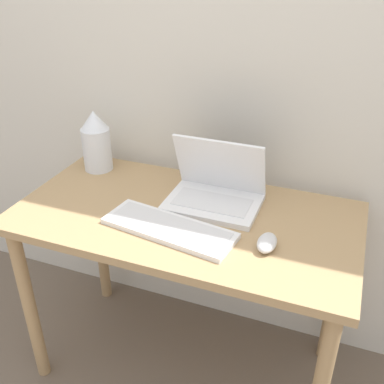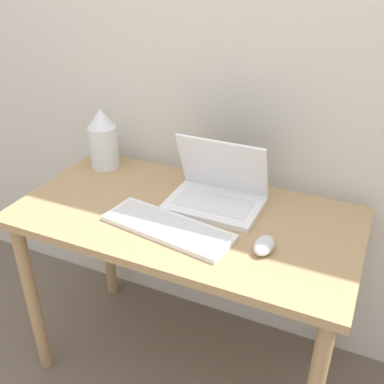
{
  "view_description": "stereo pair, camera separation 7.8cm",
  "coord_description": "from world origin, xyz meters",
  "px_view_note": "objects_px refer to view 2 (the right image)",
  "views": [
    {
      "loc": [
        0.5,
        -0.91,
        1.58
      ],
      "look_at": [
        0.03,
        0.3,
        0.85
      ],
      "focal_mm": 42.0,
      "sensor_mm": 36.0,
      "label": 1
    },
    {
      "loc": [
        0.57,
        -0.88,
        1.58
      ],
      "look_at": [
        0.03,
        0.3,
        0.85
      ],
      "focal_mm": 42.0,
      "sensor_mm": 36.0,
      "label": 2
    }
  ],
  "objects_px": {
    "mouse": "(264,245)",
    "vase": "(103,139)",
    "laptop": "(217,190)",
    "keyboard": "(168,227)"
  },
  "relations": [
    {
      "from": "mouse",
      "to": "vase",
      "type": "bearing_deg",
      "value": 159.1
    },
    {
      "from": "laptop",
      "to": "keyboard",
      "type": "xyz_separation_m",
      "value": [
        -0.08,
        -0.23,
        -0.04
      ]
    },
    {
      "from": "laptop",
      "to": "mouse",
      "type": "relative_size",
      "value": 3.17
    },
    {
      "from": "keyboard",
      "to": "mouse",
      "type": "bearing_deg",
      "value": 3.73
    },
    {
      "from": "laptop",
      "to": "keyboard",
      "type": "bearing_deg",
      "value": -110.01
    },
    {
      "from": "vase",
      "to": "keyboard",
      "type": "bearing_deg",
      "value": -34.77
    },
    {
      "from": "mouse",
      "to": "keyboard",
      "type": "bearing_deg",
      "value": -176.27
    },
    {
      "from": "keyboard",
      "to": "vase",
      "type": "relative_size",
      "value": 1.85
    },
    {
      "from": "vase",
      "to": "laptop",
      "type": "bearing_deg",
      "value": -9.44
    },
    {
      "from": "keyboard",
      "to": "mouse",
      "type": "xyz_separation_m",
      "value": [
        0.32,
        0.02,
        0.01
      ]
    }
  ]
}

